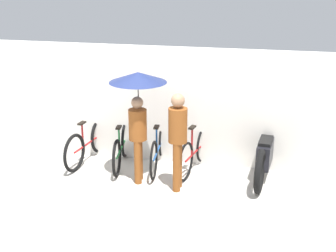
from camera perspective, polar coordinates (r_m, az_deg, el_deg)
ground_plane at (r=7.96m, az=-6.34°, el=-8.93°), size 30.00×30.00×0.00m
back_wall at (r=9.16m, az=-2.85°, el=2.70°), size 11.44×0.12×2.28m
parked_bicycle_0 at (r=9.39m, az=-9.74°, el=-2.04°), size 0.44×1.77×1.11m
parked_bicycle_1 at (r=9.10m, az=-5.74°, el=-2.66°), size 0.44×1.65×0.98m
parked_bicycle_2 at (r=9.00m, az=-1.19°, el=-2.71°), size 0.44×1.82×1.06m
parked_bicycle_3 at (r=8.86m, az=3.31°, el=-3.10°), size 0.48×1.67×1.04m
pedestrian_leading at (r=8.11m, az=-3.69°, el=3.63°), size 1.01×1.01×1.99m
pedestrian_center at (r=7.88m, az=1.19°, el=-1.03°), size 0.32×0.32×1.72m
motorcycle at (r=8.71m, az=11.71°, el=-3.56°), size 0.58×2.06×0.95m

